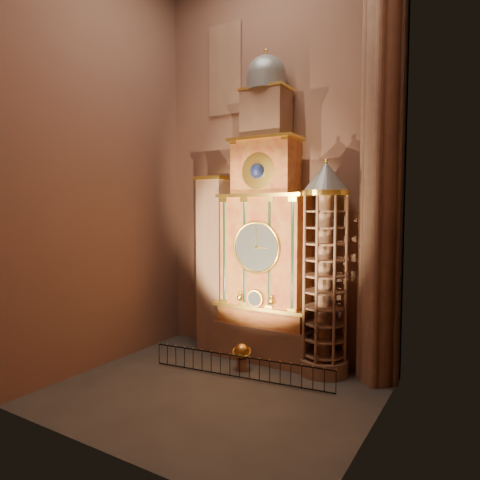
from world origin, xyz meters
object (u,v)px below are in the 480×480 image
Objects in this scene: stair_turret at (325,270)px; iron_railing at (240,367)px; celestial_globe at (242,354)px; astronomical_clock at (265,239)px; portrait_tower at (214,263)px.

iron_railing is at bearing -138.57° from stair_turret.
celestial_globe reaches higher than iron_railing.
astronomical_clock is 3.78m from stair_turret.
celestial_globe is (3.16, -2.11, -4.31)m from portrait_tower.
portrait_tower is 6.91m from stair_turret.
stair_turret is 1.16× the size of iron_railing.
iron_railing is at bearing -85.34° from astronomical_clock.
iron_railing is (-3.25, -2.86, -4.67)m from stair_turret.
astronomical_clock is at bearing 175.70° from stair_turret.
astronomical_clock is 1.55× the size of stair_turret.
astronomical_clock is 12.00× the size of celestial_globe.
celestial_globe is 1.17m from iron_railing.
portrait_tower reaches higher than iron_railing.
astronomical_clock is at bearing 83.34° from celestial_globe.
astronomical_clock is 6.84m from iron_railing.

